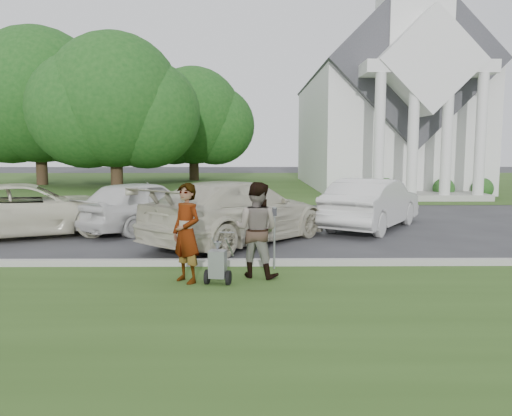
{
  "coord_description": "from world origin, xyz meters",
  "views": [
    {
      "loc": [
        0.57,
        -9.84,
        2.48
      ],
      "look_at": [
        0.66,
        0.0,
        1.31
      ],
      "focal_mm": 35.0,
      "sensor_mm": 36.0,
      "label": 1
    }
  ],
  "objects_px": {
    "tree_back": "(193,120)",
    "person_right": "(257,230)",
    "person_left": "(187,234)",
    "car_b": "(143,205)",
    "car_a": "(30,210)",
    "church": "(381,95)",
    "tree_far": "(38,102)",
    "tree_left": "(114,107)",
    "parking_meter_near": "(274,230)",
    "striping_cart": "(218,265)",
    "car_d": "(372,203)",
    "car_c": "(239,212)"
  },
  "relations": [
    {
      "from": "person_left",
      "to": "car_d",
      "type": "height_order",
      "value": "person_left"
    },
    {
      "from": "tree_far",
      "to": "parking_meter_near",
      "type": "bearing_deg",
      "value": -58.65
    },
    {
      "from": "parking_meter_near",
      "to": "church",
      "type": "bearing_deg",
      "value": 70.79
    },
    {
      "from": "car_c",
      "to": "car_b",
      "type": "bearing_deg",
      "value": 3.92
    },
    {
      "from": "church",
      "to": "tree_back",
      "type": "xyz_separation_m",
      "value": [
        -13.01,
        6.87,
        -1.21
      ]
    },
    {
      "from": "person_left",
      "to": "parking_meter_near",
      "type": "relative_size",
      "value": 1.42
    },
    {
      "from": "striping_cart",
      "to": "person_right",
      "type": "distance_m",
      "value": 1.05
    },
    {
      "from": "tree_back",
      "to": "car_b",
      "type": "distance_m",
      "value": 24.9
    },
    {
      "from": "church",
      "to": "person_right",
      "type": "bearing_deg",
      "value": -109.55
    },
    {
      "from": "tree_left",
      "to": "car_b",
      "type": "relative_size",
      "value": 2.33
    },
    {
      "from": "person_left",
      "to": "parking_meter_near",
      "type": "height_order",
      "value": "person_left"
    },
    {
      "from": "person_right",
      "to": "parking_meter_near",
      "type": "height_order",
      "value": "person_right"
    },
    {
      "from": "church",
      "to": "car_b",
      "type": "height_order",
      "value": "church"
    },
    {
      "from": "person_left",
      "to": "car_b",
      "type": "relative_size",
      "value": 0.41
    },
    {
      "from": "person_left",
      "to": "car_b",
      "type": "xyz_separation_m",
      "value": [
        -2.14,
        6.19,
        -0.15
      ]
    },
    {
      "from": "tree_back",
      "to": "person_left",
      "type": "height_order",
      "value": "tree_back"
    },
    {
      "from": "tree_left",
      "to": "car_a",
      "type": "bearing_deg",
      "value": -82.76
    },
    {
      "from": "tree_far",
      "to": "tree_back",
      "type": "relative_size",
      "value": 1.21
    },
    {
      "from": "tree_back",
      "to": "person_right",
      "type": "bearing_deg",
      "value": -81.23
    },
    {
      "from": "tree_back",
      "to": "car_c",
      "type": "bearing_deg",
      "value": -81.0
    },
    {
      "from": "car_a",
      "to": "car_b",
      "type": "height_order",
      "value": "car_b"
    },
    {
      "from": "tree_left",
      "to": "person_right",
      "type": "bearing_deg",
      "value": -68.77
    },
    {
      "from": "tree_left",
      "to": "car_a",
      "type": "height_order",
      "value": "tree_left"
    },
    {
      "from": "striping_cart",
      "to": "car_c",
      "type": "xyz_separation_m",
      "value": [
        0.28,
        4.1,
        0.46
      ]
    },
    {
      "from": "car_b",
      "to": "car_d",
      "type": "xyz_separation_m",
      "value": [
        7.12,
        0.16,
        0.01
      ]
    },
    {
      "from": "parking_meter_near",
      "to": "tree_far",
      "type": "bearing_deg",
      "value": 121.35
    },
    {
      "from": "car_b",
      "to": "car_d",
      "type": "distance_m",
      "value": 7.13
    },
    {
      "from": "striping_cart",
      "to": "person_left",
      "type": "relative_size",
      "value": 0.53
    },
    {
      "from": "tree_far",
      "to": "person_right",
      "type": "xyz_separation_m",
      "value": [
        14.68,
        -25.34,
        -4.77
      ]
    },
    {
      "from": "tree_left",
      "to": "car_c",
      "type": "distance_m",
      "value": 20.95
    },
    {
      "from": "car_a",
      "to": "tree_back",
      "type": "bearing_deg",
      "value": -28.24
    },
    {
      "from": "striping_cart",
      "to": "car_c",
      "type": "distance_m",
      "value": 4.13
    },
    {
      "from": "parking_meter_near",
      "to": "tree_left",
      "type": "bearing_deg",
      "value": 112.64
    },
    {
      "from": "striping_cart",
      "to": "car_d",
      "type": "xyz_separation_m",
      "value": [
        4.4,
        6.49,
        0.42
      ]
    },
    {
      "from": "striping_cart",
      "to": "person_right",
      "type": "bearing_deg",
      "value": 46.86
    },
    {
      "from": "car_b",
      "to": "car_c",
      "type": "distance_m",
      "value": 3.74
    },
    {
      "from": "striping_cart",
      "to": "person_left",
      "type": "xyz_separation_m",
      "value": [
        -0.58,
        0.14,
        0.55
      ]
    },
    {
      "from": "car_d",
      "to": "tree_back",
      "type": "bearing_deg",
      "value": -38.41
    },
    {
      "from": "car_a",
      "to": "tree_left",
      "type": "bearing_deg",
      "value": -17.07
    },
    {
      "from": "tree_far",
      "to": "car_c",
      "type": "bearing_deg",
      "value": -56.82
    },
    {
      "from": "church",
      "to": "tree_far",
      "type": "bearing_deg",
      "value": 175.34
    },
    {
      "from": "tree_far",
      "to": "person_right",
      "type": "relative_size",
      "value": 6.32
    },
    {
      "from": "car_a",
      "to": "car_d",
      "type": "xyz_separation_m",
      "value": [
        10.12,
        1.25,
        0.03
      ]
    },
    {
      "from": "striping_cart",
      "to": "parking_meter_near",
      "type": "bearing_deg",
      "value": 56.95
    },
    {
      "from": "striping_cart",
      "to": "car_d",
      "type": "distance_m",
      "value": 7.85
    },
    {
      "from": "tree_far",
      "to": "tree_back",
      "type": "bearing_deg",
      "value": 26.56
    },
    {
      "from": "parking_meter_near",
      "to": "car_d",
      "type": "distance_m",
      "value": 6.27
    },
    {
      "from": "church",
      "to": "car_d",
      "type": "bearing_deg",
      "value": -104.86
    },
    {
      "from": "tree_back",
      "to": "car_b",
      "type": "xyz_separation_m",
      "value": [
        1.24,
        -24.55,
        -3.95
      ]
    },
    {
      "from": "person_right",
      "to": "car_c",
      "type": "bearing_deg",
      "value": -61.22
    }
  ]
}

